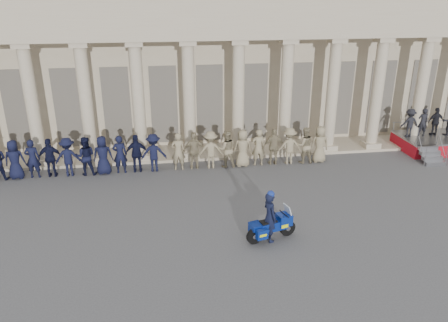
{
  "coord_description": "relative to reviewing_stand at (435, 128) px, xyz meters",
  "views": [
    {
      "loc": [
        -2.7,
        -14.33,
        8.7
      ],
      "look_at": [
        -0.13,
        3.37,
        1.6
      ],
      "focal_mm": 35.0,
      "sensor_mm": 36.0,
      "label": 1
    }
  ],
  "objects": [
    {
      "name": "reviewing_stand",
      "position": [
        0.0,
        0.0,
        0.0
      ],
      "size": [
        4.12,
        3.85,
        2.41
      ],
      "color": "gray",
      "rests_on": "ground"
    },
    {
      "name": "officer_rank",
      "position": [
        -17.24,
        -0.94,
        -0.31
      ],
      "size": [
        21.32,
        0.74,
        1.96
      ],
      "color": "black",
      "rests_on": "ground"
    },
    {
      "name": "rider",
      "position": [
        -11.66,
        -8.21,
        -0.3
      ],
      "size": [
        0.63,
        0.8,
        2.01
      ],
      "rotation": [
        0.0,
        0.0,
        1.84
      ],
      "color": "black",
      "rests_on": "ground"
    },
    {
      "name": "motorcycle",
      "position": [
        -11.55,
        -8.18,
        -0.73
      ],
      "size": [
        1.98,
        1.05,
        1.29
      ],
      "rotation": [
        0.0,
        0.0,
        0.27
      ],
      "color": "black",
      "rests_on": "ground"
    },
    {
      "name": "building",
      "position": [
        -12.61,
        7.26,
        3.23
      ],
      "size": [
        40.0,
        12.5,
        9.0
      ],
      "color": "tan",
      "rests_on": "ground"
    },
    {
      "name": "ground",
      "position": [
        -12.61,
        -7.48,
        -1.29
      ],
      "size": [
        90.0,
        90.0,
        0.0
      ],
      "primitive_type": "plane",
      "color": "#47474A",
      "rests_on": "ground"
    }
  ]
}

